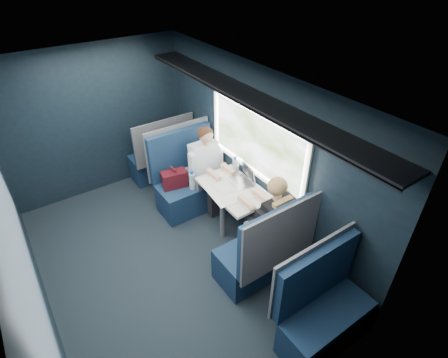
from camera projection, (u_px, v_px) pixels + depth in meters
ground at (167, 262)px, 4.53m from camera, size 2.80×4.20×0.01m
room_shell at (156, 165)px, 3.69m from camera, size 3.00×4.40×2.40m
table at (232, 194)px, 4.63m from camera, size 0.62×1.00×0.74m
seat_bay_near at (188, 182)px, 5.26m from camera, size 1.04×0.62×1.26m
seat_bay_far at (263, 253)px, 4.09m from camera, size 1.04×0.62×1.26m
seat_row_front at (162, 156)px, 5.90m from camera, size 1.04×0.51×1.16m
seat_row_back at (322, 310)px, 3.47m from camera, size 1.04×0.51×1.16m
man at (208, 165)px, 5.10m from camera, size 0.53×0.56×1.32m
woman at (272, 217)px, 4.14m from camera, size 0.53×0.56×1.32m
papers at (225, 188)px, 4.59m from camera, size 0.55×0.74×0.01m
laptop at (244, 177)px, 4.69m from camera, size 0.32×0.38×0.26m
bottle_small at (235, 165)px, 4.86m from camera, size 0.07×0.07×0.25m
cup at (236, 168)px, 4.91m from camera, size 0.08×0.08×0.10m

